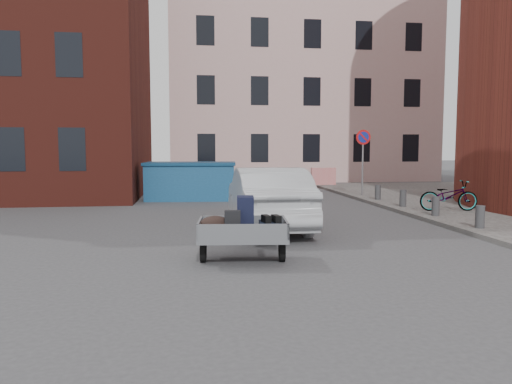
{
  "coord_description": "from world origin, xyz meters",
  "views": [
    {
      "loc": [
        -1.05,
        -9.98,
        2.11
      ],
      "look_at": [
        0.44,
        0.89,
        1.1
      ],
      "focal_mm": 35.0,
      "sensor_mm": 36.0,
      "label": 1
    }
  ],
  "objects": [
    {
      "name": "barriers",
      "position": [
        4.2,
        15.0,
        0.5
      ],
      "size": [
        4.7,
        0.18,
        1.0
      ],
      "color": "red",
      "rests_on": "ground"
    },
    {
      "name": "bicycle",
      "position": [
        6.91,
        4.35,
        0.59
      ],
      "size": [
        1.84,
        0.84,
        0.93
      ],
      "primitive_type": "imported",
      "rotation": [
        0.0,
        0.0,
        1.44
      ],
      "color": "black",
      "rests_on": "sidewalk"
    },
    {
      "name": "dumpster",
      "position": [
        -0.95,
        9.83,
        0.75
      ],
      "size": [
        3.66,
        2.1,
        1.48
      ],
      "rotation": [
        0.0,
        0.0,
        -0.08
      ],
      "color": "#1A507F",
      "rests_on": "ground"
    },
    {
      "name": "bollards",
      "position": [
        6.0,
        3.4,
        0.4
      ],
      "size": [
        0.22,
        9.02,
        0.55
      ],
      "color": "#3A3A3D",
      "rests_on": "sidewalk"
    },
    {
      "name": "ground",
      "position": [
        0.0,
        0.0,
        0.0
      ],
      "size": [
        120.0,
        120.0,
        0.0
      ],
      "primitive_type": "plane",
      "color": "#38383A",
      "rests_on": "ground"
    },
    {
      "name": "building_pink",
      "position": [
        6.0,
        22.0,
        7.0
      ],
      "size": [
        16.0,
        8.0,
        14.0
      ],
      "primitive_type": "cube",
      "color": "#D3A7A2",
      "rests_on": "ground"
    },
    {
      "name": "no_parking_sign",
      "position": [
        6.0,
        9.48,
        2.01
      ],
      "size": [
        0.6,
        0.09,
        2.65
      ],
      "color": "gray",
      "rests_on": "sidewalk"
    },
    {
      "name": "silver_car",
      "position": [
        0.97,
        2.58,
        0.79
      ],
      "size": [
        1.68,
        4.79,
        1.58
      ],
      "primitive_type": "imported",
      "rotation": [
        0.0,
        0.0,
        3.14
      ],
      "color": "#ACAFB4",
      "rests_on": "ground"
    },
    {
      "name": "trailer",
      "position": [
        -0.08,
        -1.06,
        0.61
      ],
      "size": [
        1.7,
        1.87,
        1.2
      ],
      "rotation": [
        0.0,
        0.0,
        -0.1
      ],
      "color": "black",
      "rests_on": "ground"
    }
  ]
}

